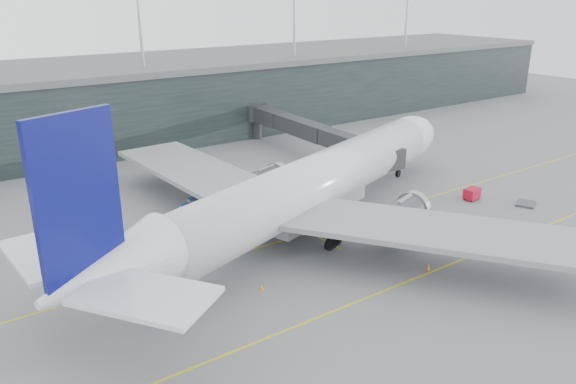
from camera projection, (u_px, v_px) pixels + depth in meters
ground at (259, 231)px, 71.17m from camera, size 320.00×320.00×0.00m
taxiline_a at (277, 242)px, 68.09m from camera, size 160.00×0.25×0.02m
taxiline_b at (367, 298)px, 55.79m from camera, size 160.00×0.25×0.02m
taxiline_lead_main at (218, 182)px, 89.25m from camera, size 0.25×60.00×0.02m
terminal at (104, 102)px, 113.16m from camera, size 240.00×36.00×29.00m
main_aircraft at (314, 184)px, 70.74m from camera, size 71.26×65.69×20.56m
jet_bridge at (295, 127)px, 102.51m from camera, size 5.62×46.41×7.07m
gse_cart at (472, 193)px, 81.68m from camera, size 2.73×1.97×1.72m
baggage_dolly at (526, 204)px, 79.90m from camera, size 3.68×3.38×0.30m
uld_a at (187, 211)px, 75.42m from camera, size 2.22×1.96×1.71m
uld_b at (194, 204)px, 78.00m from camera, size 1.84×1.51×1.60m
uld_c at (208, 200)px, 78.94m from camera, size 2.25×1.82×2.00m
cone_nose at (466, 194)px, 83.36m from camera, size 0.41×0.41×0.66m
cone_wing_stbd at (428, 267)px, 61.32m from camera, size 0.44×0.44×0.70m
cone_wing_port at (260, 190)px, 84.99m from camera, size 0.40×0.40×0.63m
cone_tail at (262, 287)px, 57.10m from camera, size 0.42×0.42×0.67m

